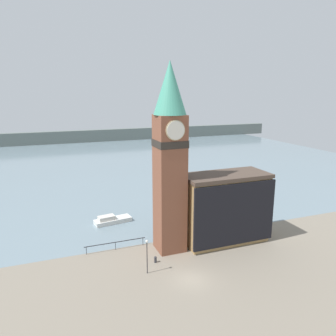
{
  "coord_description": "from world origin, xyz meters",
  "views": [
    {
      "loc": [
        -14.27,
        -29.93,
        20.63
      ],
      "look_at": [
        -0.58,
        5.93,
        11.69
      ],
      "focal_mm": 35.0,
      "sensor_mm": 36.0,
      "label": 1
    }
  ],
  "objects_px": {
    "boat_near": "(112,220)",
    "mooring_bollard_near": "(155,259)",
    "lamp_post": "(147,250)",
    "clock_tower": "(170,154)",
    "pier_building": "(225,208)"
  },
  "relations": [
    {
      "from": "boat_near",
      "to": "mooring_bollard_near",
      "type": "distance_m",
      "value": 14.71
    },
    {
      "from": "boat_near",
      "to": "lamp_post",
      "type": "bearing_deg",
      "value": -95.43
    },
    {
      "from": "boat_near",
      "to": "lamp_post",
      "type": "relative_size",
      "value": 1.47
    },
    {
      "from": "clock_tower",
      "to": "pier_building",
      "type": "distance_m",
      "value": 11.45
    },
    {
      "from": "boat_near",
      "to": "lamp_post",
      "type": "distance_m",
      "value": 16.69
    },
    {
      "from": "clock_tower",
      "to": "pier_building",
      "type": "relative_size",
      "value": 2.02
    },
    {
      "from": "pier_building",
      "to": "mooring_bollard_near",
      "type": "bearing_deg",
      "value": -167.85
    },
    {
      "from": "clock_tower",
      "to": "mooring_bollard_near",
      "type": "xyz_separation_m",
      "value": [
        -3.0,
        -2.8,
        -12.52
      ]
    },
    {
      "from": "pier_building",
      "to": "boat_near",
      "type": "bearing_deg",
      "value": 138.54
    },
    {
      "from": "boat_near",
      "to": "pier_building",
      "type": "bearing_deg",
      "value": -49.97
    },
    {
      "from": "mooring_bollard_near",
      "to": "clock_tower",
      "type": "bearing_deg",
      "value": 43.1
    },
    {
      "from": "mooring_bollard_near",
      "to": "lamp_post",
      "type": "bearing_deg",
      "value": -130.01
    },
    {
      "from": "pier_building",
      "to": "boat_near",
      "type": "xyz_separation_m",
      "value": [
        -13.69,
        12.09,
        -4.41
      ]
    },
    {
      "from": "clock_tower",
      "to": "lamp_post",
      "type": "height_order",
      "value": "clock_tower"
    },
    {
      "from": "pier_building",
      "to": "lamp_post",
      "type": "distance_m",
      "value": 13.68
    }
  ]
}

